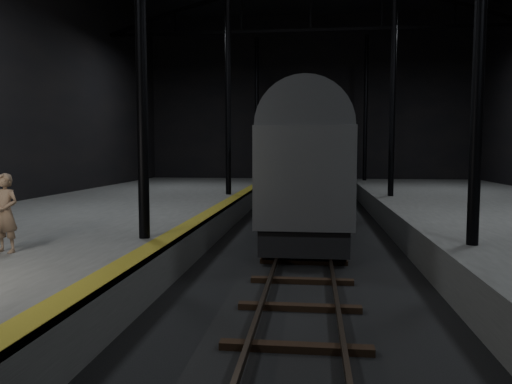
# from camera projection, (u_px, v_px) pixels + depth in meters

# --- Properties ---
(ground) EXTENTS (44.00, 44.00, 0.00)m
(ground) POSITION_uv_depth(u_px,v_px,m) (305.00, 250.00, 15.66)
(ground) COLOR black
(ground) RESTS_ON ground
(platform_left) EXTENTS (9.00, 43.80, 1.00)m
(platform_left) POSITION_uv_depth(u_px,v_px,m) (77.00, 229.00, 16.48)
(platform_left) COLOR #51514E
(platform_left) RESTS_ON ground
(tactile_strip) EXTENTS (0.50, 43.80, 0.01)m
(tactile_strip) POSITION_uv_depth(u_px,v_px,m) (203.00, 216.00, 15.95)
(tactile_strip) COLOR olive
(tactile_strip) RESTS_ON platform_left
(track) EXTENTS (2.40, 43.00, 0.24)m
(track) POSITION_uv_depth(u_px,v_px,m) (305.00, 247.00, 15.66)
(track) COLOR #3F3328
(track) RESTS_ON ground
(train) EXTENTS (2.79, 18.61, 4.98)m
(train) POSITION_uv_depth(u_px,v_px,m) (308.00, 158.00, 22.10)
(train) COLOR #9DA0A5
(train) RESTS_ON ground
(woman) EXTENTS (0.65, 0.48, 1.64)m
(woman) POSITION_uv_depth(u_px,v_px,m) (5.00, 213.00, 10.28)
(woman) COLOR #8B6E55
(woman) RESTS_ON platform_left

